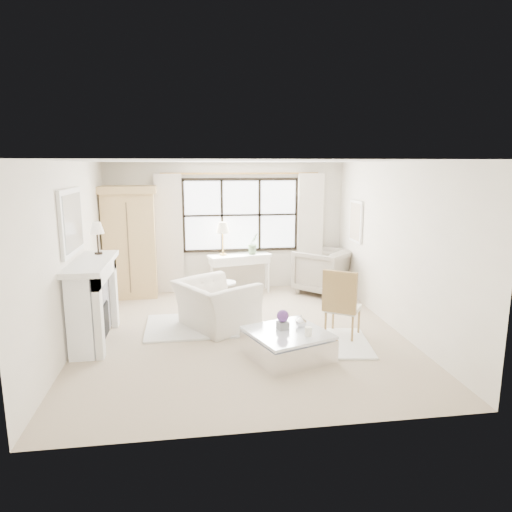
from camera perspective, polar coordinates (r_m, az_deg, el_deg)
The scene contains 32 objects.
floor at distance 7.40m, azimuth -1.79°, elevation -9.64°, with size 5.50×5.50×0.00m, color tan.
ceiling at distance 6.91m, azimuth -1.93°, elevation 11.76°, with size 5.50×5.50×0.00m, color silver.
wall_back at distance 9.73m, azimuth -3.68°, elevation 3.65°, with size 5.00×5.00×0.00m, color beige.
wall_front at distance 4.38m, azimuth 2.19°, elevation -5.92°, with size 5.00×5.00×0.00m, color beige.
wall_left at distance 7.20m, azimuth -22.05°, elevation 0.11°, with size 5.50×5.50×0.00m, color silver.
wall_right at distance 7.71m, azimuth 16.94°, elevation 1.15°, with size 5.50×5.50×0.00m, color silver.
window_pane at distance 9.71m, azimuth -1.92°, elevation 5.14°, with size 2.40×0.02×1.50m, color silver.
window_frame at distance 9.70m, azimuth -1.91°, elevation 5.13°, with size 2.50×0.04×1.50m, color black, non-canonical shape.
curtain_rod at distance 9.59m, azimuth -1.91°, elevation 10.27°, with size 0.04×0.04×3.30m, color #AD7F3C.
curtain_left at distance 9.63m, azimuth -10.77°, elevation 2.70°, with size 0.55×0.10×2.47m, color beige.
curtain_right at distance 9.95m, azimuth 6.78°, elevation 3.10°, with size 0.55×0.10×2.47m, color beige.
fireplace at distance 7.31m, azimuth -19.91°, elevation -5.25°, with size 0.58×1.66×1.26m.
mirror_frame at distance 7.12m, azimuth -22.11°, elevation 3.99°, with size 0.05×1.15×0.95m, color white.
mirror_glass at distance 7.11m, azimuth -21.87°, elevation 4.00°, with size 0.02×1.00×0.80m, color silver.
art_frame at distance 9.22m, azimuth 12.39°, elevation 4.24°, with size 0.04×0.62×0.82m, color white.
art_canvas at distance 9.21m, azimuth 12.27°, elevation 4.24°, with size 0.01×0.52×0.72m, color beige.
mantel_lamp at distance 7.57m, azimuth -19.27°, elevation 3.16°, with size 0.22×0.22×0.51m.
armoire at distance 9.49m, azimuth -15.46°, elevation 1.79°, with size 1.14×0.74×2.24m.
console_table at distance 9.64m, azimuth -2.06°, elevation -2.15°, with size 1.37×0.75×0.80m.
console_lamp at distance 9.43m, azimuth -4.19°, elevation 3.44°, with size 0.28×0.28×0.69m.
orchid_plant at distance 9.54m, azimuth -0.34°, elevation 1.58°, with size 0.25×0.20×0.46m, color #5D7B52.
side_table at distance 8.56m, azimuth -3.86°, elevation -4.39°, with size 0.40×0.40×0.51m.
rug_left at distance 7.75m, azimuth -6.85°, elevation -8.61°, with size 1.81×1.28×0.03m, color silver.
rug_right at distance 7.04m, azimuth 7.45°, elevation -10.72°, with size 1.59×1.19×0.03m, color white.
club_armchair at distance 7.56m, azimuth -5.04°, elevation -6.08°, with size 1.20×1.05×0.78m, color silver.
wingback_chair at distance 9.64m, azimuth 8.43°, elevation -1.88°, with size 0.99×1.02×0.93m, color gray.
french_chair at distance 7.27m, azimuth 10.71°, elevation -7.63°, with size 0.67×0.67×1.08m.
coffee_table at distance 6.50m, azimuth 3.97°, elevation -10.99°, with size 1.28×1.28×0.38m.
planter_box at distance 6.48m, azimuth 3.35°, elevation -8.65°, with size 0.15×0.15×0.11m, color slate.
planter_flowers at distance 6.44m, azimuth 3.37°, elevation -7.48°, with size 0.17×0.17×0.17m, color #582F77.
pillar_candle at distance 6.27m, azimuth 6.56°, elevation -9.35°, with size 0.10×0.10×0.12m, color white.
coffee_vase at distance 6.59m, azimuth 5.64°, elevation -8.07°, with size 0.16×0.16×0.17m, color silver.
Camera 1 is at (-0.77, -6.86, 2.65)m, focal length 32.00 mm.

